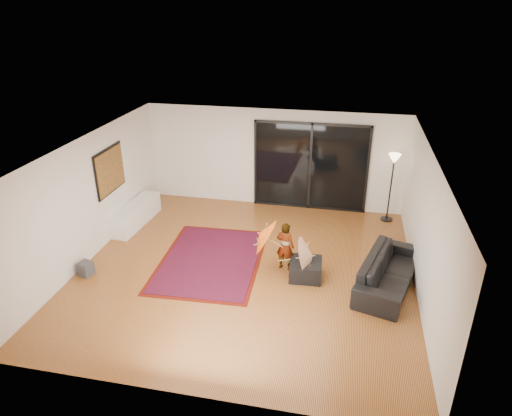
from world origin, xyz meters
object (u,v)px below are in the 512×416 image
(media_console, at_px, (136,214))
(sofa, at_px, (389,271))
(ottoman, at_px, (306,269))
(child, at_px, (285,246))

(media_console, relative_size, sofa, 0.83)
(media_console, bearing_deg, ottoman, -15.95)
(ottoman, xyz_separation_m, child, (-0.47, 0.25, 0.36))
(child, bearing_deg, sofa, -172.56)
(sofa, bearing_deg, ottoman, 107.13)
(media_console, bearing_deg, child, -14.94)
(sofa, bearing_deg, child, 100.29)
(sofa, height_order, child, child)
(child, bearing_deg, media_console, -5.25)
(media_console, xyz_separation_m, sofa, (6.20, -1.57, 0.07))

